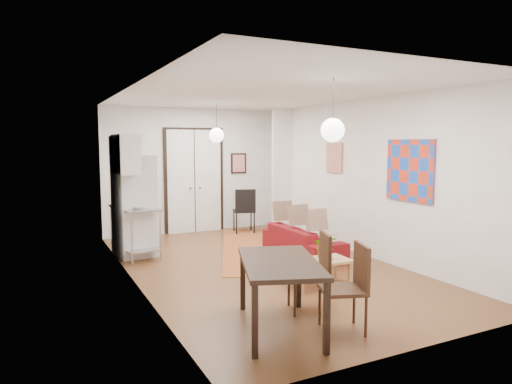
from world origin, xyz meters
name	(u,v)px	position (x,y,z in m)	size (l,w,h in m)	color
floor	(261,267)	(0.00, 0.00, 0.00)	(7.00, 7.00, 0.00)	brown
ceiling	(261,93)	(0.00, 0.00, 2.90)	(4.20, 7.00, 0.02)	silver
wall_back	(194,171)	(0.00, 3.50, 1.45)	(4.20, 0.02, 2.90)	white
wall_front	(422,208)	(0.00, -3.50, 1.45)	(4.20, 0.02, 2.90)	white
wall_left	(133,187)	(-2.10, 0.00, 1.45)	(0.02, 7.00, 2.90)	white
wall_right	(361,178)	(2.10, 0.00, 1.45)	(0.02, 7.00, 2.90)	white
double_doors	(194,181)	(0.00, 3.46, 1.20)	(1.44, 0.06, 2.50)	white
stub_partition	(282,171)	(1.85, 2.55, 1.45)	(0.50, 0.10, 2.90)	white
wall_cabinet	(126,154)	(-1.92, 1.50, 1.90)	(0.35, 1.00, 0.70)	silver
painting_popart	(410,170)	(2.08, -1.25, 1.65)	(0.05, 1.00, 1.00)	red
painting_abstract	(335,158)	(2.08, 0.80, 1.80)	(0.05, 0.50, 0.60)	beige
poster_back	(239,163)	(1.15, 3.47, 1.60)	(0.40, 0.03, 0.50)	red
print_left	(112,151)	(-2.07, 2.00, 1.95)	(0.03, 0.44, 0.54)	olive
pendant_back	(217,135)	(0.00, 2.00, 2.25)	(0.30, 0.30, 0.80)	silver
pendant_front	(333,130)	(0.00, -2.00, 2.25)	(0.30, 0.30, 0.80)	silver
kilim_rug	(261,248)	(0.63, 1.22, 0.00)	(1.50, 4.00, 0.01)	#AB5E2A
sofa	(303,241)	(1.06, 0.35, 0.28)	(1.89, 0.74, 0.55)	maroon
coffee_table	(319,263)	(0.27, -1.35, 0.35)	(0.92, 0.54, 0.40)	tan
potted_plant	(325,246)	(0.37, -1.35, 0.59)	(0.35, 0.30, 0.39)	#2A5D2C
kitchen_counter	(135,224)	(-1.75, 1.69, 0.60)	(0.77, 1.28, 0.93)	#A9ACAE
bowl	(138,207)	(-1.75, 1.39, 0.95)	(0.22, 0.22, 0.05)	silver
soap_bottle	(132,200)	(-1.75, 1.94, 1.02)	(0.09, 0.09, 0.19)	#4EA0AA
fridge	(134,206)	(-1.75, 1.72, 0.94)	(0.66, 0.66, 1.88)	silver
dining_table	(280,268)	(-1.00, -2.43, 0.70)	(1.25, 1.62, 0.79)	black
dining_chair_near	(304,264)	(-0.40, -1.99, 0.57)	(0.59, 0.72, 0.98)	#3A2312
dining_chair_far	(337,279)	(-0.40, -2.69, 0.57)	(0.59, 0.72, 0.98)	#3A2312
black_side_chair	(242,206)	(1.01, 2.96, 0.61)	(0.58, 0.59, 1.04)	black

